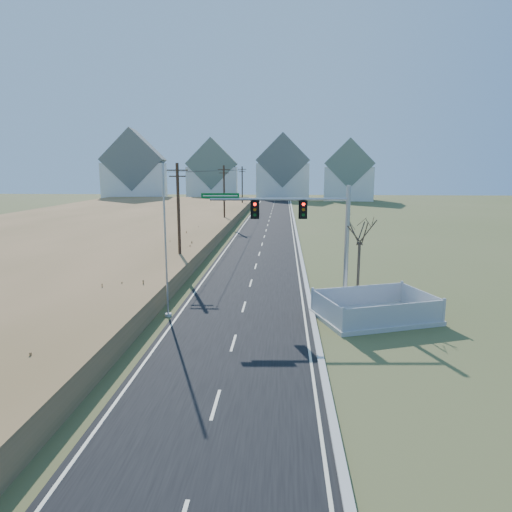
{
  "coord_description": "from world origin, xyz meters",
  "views": [
    {
      "loc": [
        2.4,
        -23.21,
        8.53
      ],
      "look_at": [
        0.79,
        3.45,
        3.4
      ],
      "focal_mm": 32.0,
      "sensor_mm": 36.0,
      "label": 1
    }
  ],
  "objects_px": {
    "traffic_signal_mast": "(317,232)",
    "fence_enclosure": "(375,314)",
    "flagpole": "(166,257)",
    "bare_tree": "(360,229)",
    "open_sign": "(371,315)"
  },
  "relations": [
    {
      "from": "open_sign",
      "to": "bare_tree",
      "type": "relative_size",
      "value": 0.11
    },
    {
      "from": "flagpole",
      "to": "bare_tree",
      "type": "height_order",
      "value": "flagpole"
    },
    {
      "from": "fence_enclosure",
      "to": "open_sign",
      "type": "distance_m",
      "value": 0.42
    },
    {
      "from": "fence_enclosure",
      "to": "flagpole",
      "type": "bearing_deg",
      "value": 161.95
    },
    {
      "from": "fence_enclosure",
      "to": "open_sign",
      "type": "xyz_separation_m",
      "value": [
        -0.27,
        -0.31,
        0.06
      ]
    },
    {
      "from": "flagpole",
      "to": "bare_tree",
      "type": "bearing_deg",
      "value": 17.96
    },
    {
      "from": "flagpole",
      "to": "bare_tree",
      "type": "relative_size",
      "value": 1.5
    },
    {
      "from": "traffic_signal_mast",
      "to": "bare_tree",
      "type": "distance_m",
      "value": 2.78
    },
    {
      "from": "traffic_signal_mast",
      "to": "fence_enclosure",
      "type": "xyz_separation_m",
      "value": [
        3.2,
        -3.07,
        -4.3
      ]
    },
    {
      "from": "open_sign",
      "to": "traffic_signal_mast",
      "type": "bearing_deg",
      "value": 153.89
    },
    {
      "from": "traffic_signal_mast",
      "to": "flagpole",
      "type": "xyz_separation_m",
      "value": [
        -8.83,
        -3.32,
        -1.06
      ]
    },
    {
      "from": "traffic_signal_mast",
      "to": "flagpole",
      "type": "height_order",
      "value": "flagpole"
    },
    {
      "from": "fence_enclosure",
      "to": "bare_tree",
      "type": "relative_size",
      "value": 1.26
    },
    {
      "from": "flagpole",
      "to": "open_sign",
      "type": "bearing_deg",
      "value": -0.29
    },
    {
      "from": "open_sign",
      "to": "flagpole",
      "type": "relative_size",
      "value": 0.07
    }
  ]
}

